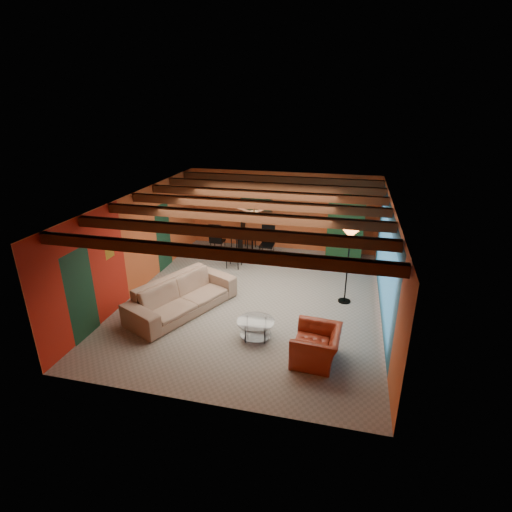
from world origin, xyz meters
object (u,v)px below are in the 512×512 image
(sofa, at_px, (182,296))
(armoire, at_px, (345,228))
(floor_lamp, at_px, (347,267))
(coffee_table, at_px, (256,329))
(vase, at_px, (242,222))
(potted_plant, at_px, (349,192))
(armchair, at_px, (316,345))
(dining_table, at_px, (242,241))

(sofa, distance_m, armoire, 6.09)
(armoire, xyz_separation_m, floor_lamp, (0.15, -3.30, 0.02))
(coffee_table, height_order, vase, vase)
(floor_lamp, bearing_deg, armoire, 92.57)
(sofa, height_order, floor_lamp, floor_lamp)
(floor_lamp, relative_size, potted_plant, 4.54)
(sofa, bearing_deg, vase, 17.61)
(armchair, bearing_deg, coffee_table, -106.23)
(vase, bearing_deg, sofa, -97.22)
(vase, bearing_deg, armchair, -59.65)
(coffee_table, distance_m, dining_table, 4.85)
(sofa, xyz_separation_m, dining_table, (0.48, 3.81, 0.16))
(vase, bearing_deg, coffee_table, -70.90)
(potted_plant, bearing_deg, sofa, -128.65)
(armoire, bearing_deg, dining_table, -156.85)
(potted_plant, bearing_deg, coffee_table, -107.44)
(armchair, distance_m, potted_plant, 6.27)
(coffee_table, distance_m, potted_plant, 6.09)
(dining_table, relative_size, vase, 11.86)
(dining_table, relative_size, floor_lamp, 1.11)
(coffee_table, height_order, armoire, armoire)
(floor_lamp, height_order, potted_plant, potted_plant)
(sofa, distance_m, armchair, 3.66)
(sofa, xyz_separation_m, coffee_table, (2.06, -0.75, -0.20))
(dining_table, bearing_deg, coffee_table, -70.90)
(floor_lamp, distance_m, vase, 4.20)
(vase, bearing_deg, floor_lamp, -34.55)
(armchair, distance_m, armoire, 6.03)
(potted_plant, relative_size, vase, 2.36)
(dining_table, xyz_separation_m, floor_lamp, (3.45, -2.38, 0.43))
(dining_table, relative_size, potted_plant, 5.02)
(potted_plant, bearing_deg, dining_table, -164.37)
(armchair, xyz_separation_m, vase, (-2.96, 5.06, 0.90))
(coffee_table, xyz_separation_m, armoire, (1.73, 5.49, 0.77))
(coffee_table, relative_size, potted_plant, 1.90)
(coffee_table, relative_size, dining_table, 0.38)
(sofa, height_order, armoire, armoire)
(potted_plant, xyz_separation_m, vase, (-3.31, -0.93, -0.94))
(sofa, relative_size, vase, 15.37)
(floor_lamp, xyz_separation_m, vase, (-3.45, 2.38, 0.24))
(armchair, height_order, floor_lamp, floor_lamp)
(sofa, xyz_separation_m, floor_lamp, (3.94, 1.43, 0.58))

